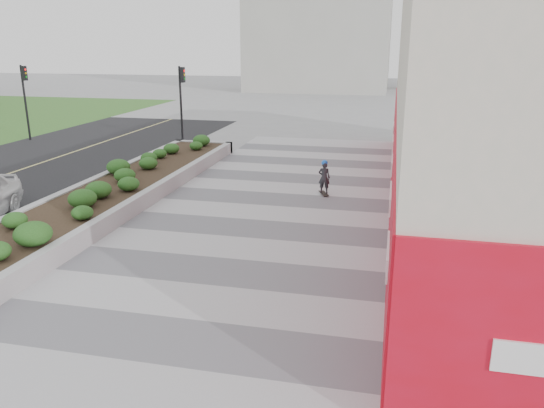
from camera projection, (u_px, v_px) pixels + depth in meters
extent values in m
plane|color=gray|center=(194.00, 305.00, 11.26)|extent=(160.00, 160.00, 0.00)
cube|color=#A8A8AD|center=(235.00, 253.00, 14.06)|extent=(8.00, 36.00, 0.01)
cube|color=beige|center=(494.00, 87.00, 17.02)|extent=(6.00, 24.00, 8.00)
cube|color=red|center=(394.00, 159.00, 18.38)|extent=(0.12, 24.00, 3.00)
cube|color=#9E9EA0|center=(203.00, 147.00, 27.14)|extent=(3.00, 0.30, 0.55)
cube|color=#9E9EA0|center=(85.00, 189.00, 19.17)|extent=(0.30, 18.00, 0.55)
cube|color=#9E9EA0|center=(154.00, 194.00, 18.59)|extent=(0.30, 18.00, 0.55)
cube|color=#2D2116|center=(119.00, 192.00, 18.89)|extent=(2.40, 17.40, 0.50)
cylinder|color=black|center=(181.00, 106.00, 28.53)|extent=(0.12, 0.12, 4.20)
cube|color=black|center=(183.00, 75.00, 28.01)|extent=(0.18, 0.28, 0.80)
cylinder|color=black|center=(25.00, 103.00, 30.01)|extent=(0.12, 0.12, 4.20)
cube|color=black|center=(24.00, 73.00, 29.49)|extent=(0.18, 0.28, 0.80)
cube|color=#ADAAA3|center=(321.00, 1.00, 60.74)|extent=(16.00, 12.00, 20.00)
cylinder|color=#595654|center=(253.00, 255.00, 13.96)|extent=(0.44, 0.44, 0.01)
cube|color=black|center=(324.00, 193.00, 19.46)|extent=(0.47, 0.74, 0.02)
imported|color=#26262B|center=(324.00, 178.00, 19.28)|extent=(0.43, 0.28, 1.17)
sphere|color=blue|center=(325.00, 163.00, 19.13)|extent=(0.23, 0.23, 0.23)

